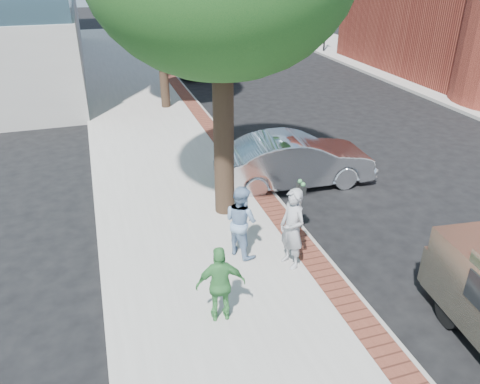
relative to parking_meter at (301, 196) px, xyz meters
name	(u,v)px	position (x,y,z in m)	size (l,w,h in m)	color
ground	(270,248)	(-0.82, -0.18, -1.21)	(120.00, 120.00, 0.00)	black
sidewalk	(158,140)	(-2.32, 7.82, -1.13)	(5.00, 60.00, 0.15)	#9E9991
brick_strip	(214,132)	(-0.12, 7.82, -1.05)	(0.60, 60.00, 0.01)	brown
curb	(222,133)	(0.23, 7.82, -1.13)	(0.10, 60.00, 0.15)	gray
signal_near	(159,27)	(0.08, 21.82, 1.05)	(0.70, 0.15, 3.80)	black
signal_far	(326,20)	(11.68, 21.82, 1.05)	(0.70, 0.15, 3.80)	black
parking_meter	(301,196)	(0.00, 0.00, 0.00)	(0.12, 0.32, 1.47)	gray
person_gray	(292,229)	(-0.70, -1.13, -0.11)	(0.69, 0.45, 1.89)	#9D9EA2
person_officer	(241,221)	(-1.62, -0.35, -0.19)	(0.84, 0.65, 1.73)	#7B9ABF
person_green	(221,284)	(-2.65, -2.32, -0.26)	(0.94, 0.39, 1.60)	#44954A
sedan_silver	(295,160)	(1.17, 2.95, -0.42)	(1.67, 4.78, 1.57)	silver
bg_car	(215,65)	(2.42, 17.20, -0.53)	(1.59, 3.94, 1.34)	black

